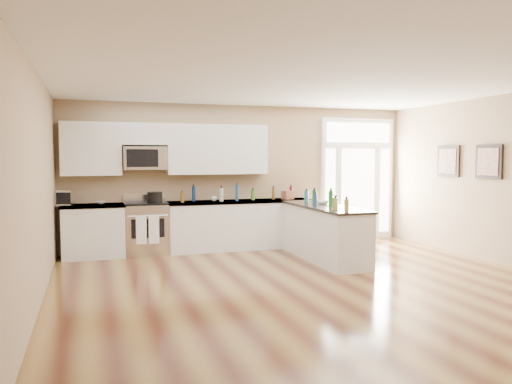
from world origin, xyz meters
TOP-DOWN VIEW (x-y plane):
  - ground at (0.00, 0.00)m, footprint 8.00×8.00m
  - room_shell at (0.00, 0.00)m, footprint 8.00×8.00m
  - back_cabinet_left at (-2.87, 3.69)m, footprint 1.10×0.66m
  - back_cabinet_right at (-0.16, 3.69)m, footprint 2.85×0.66m
  - peninsula_cabinet at (0.93, 2.24)m, footprint 0.69×2.32m
  - upper_cabinet_left at (-2.88, 3.83)m, footprint 1.04×0.33m
  - upper_cabinet_right at (-0.57, 3.83)m, footprint 1.94×0.33m
  - upper_cabinet_short at (-1.95, 3.83)m, footprint 0.82×0.33m
  - microwave at (-1.95, 3.80)m, footprint 0.78×0.41m
  - entry_door at (2.55, 3.95)m, footprint 1.70×0.10m
  - wall_art_near at (3.47, 2.20)m, footprint 0.05×0.58m
  - wall_art_far at (3.47, 1.20)m, footprint 0.05×0.58m
  - kitchen_range at (-1.96, 3.69)m, footprint 0.78×0.69m
  - stockpot at (-1.80, 3.57)m, footprint 0.30×0.30m
  - toaster_oven at (-3.35, 3.69)m, footprint 0.37×0.32m
  - cardboard_box at (0.82, 3.66)m, footprint 0.25×0.21m
  - bowl_left at (-2.73, 3.82)m, footprint 0.22×0.22m
  - bowl_peninsula at (1.03, 2.48)m, footprint 0.23×0.23m
  - cup_counter at (-0.67, 3.73)m, footprint 0.15×0.15m
  - counter_bottles at (0.35, 2.96)m, footprint 2.33×2.45m

SIDE VIEW (x-z plane):
  - ground at x=0.00m, z-range 0.00..0.00m
  - peninsula_cabinet at x=0.93m, z-range -0.04..0.90m
  - back_cabinet_right at x=-0.16m, z-range -0.03..0.91m
  - back_cabinet_left at x=-2.87m, z-range -0.03..0.91m
  - kitchen_range at x=-1.96m, z-range -0.06..1.02m
  - bowl_left at x=-2.73m, z-range 0.94..0.98m
  - bowl_peninsula at x=1.03m, z-range 0.94..1.00m
  - cup_counter at x=-0.67m, z-range 0.94..1.03m
  - cardboard_box at x=0.82m, z-range 0.94..1.11m
  - stockpot at x=-1.80m, z-range 0.95..1.16m
  - counter_bottles at x=0.35m, z-range 0.90..1.21m
  - toaster_oven at x=-3.35m, z-range 0.94..1.21m
  - entry_door at x=2.55m, z-range 0.00..2.60m
  - wall_art_near at x=3.47m, z-range 1.41..1.99m
  - wall_art_far at x=3.47m, z-range 1.41..1.99m
  - room_shell at x=0.00m, z-range -2.29..5.71m
  - microwave at x=-1.95m, z-range 1.55..1.97m
  - upper_cabinet_left at x=-2.88m, z-range 1.45..2.40m
  - upper_cabinet_right at x=-0.57m, z-range 1.45..2.40m
  - upper_cabinet_short at x=-1.95m, z-range 2.00..2.40m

